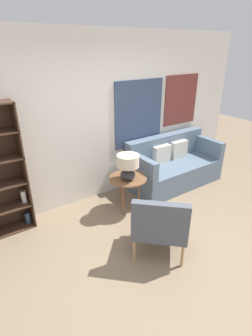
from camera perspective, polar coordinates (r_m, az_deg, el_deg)
name	(u,v)px	position (r m, az deg, el deg)	size (l,w,h in m)	color
ground_plane	(175,264)	(3.50, 10.69, -19.76)	(14.00, 14.00, 0.00)	#847056
wall_back	(95,121)	(4.30, -6.78, 10.19)	(6.40, 0.08, 2.70)	silver
armchair	(160,224)	(3.27, 7.39, -11.96)	(0.89, 0.89, 0.86)	tan
couch	(173,166)	(5.12, 10.15, 0.44)	(1.79, 0.81, 0.91)	slate
side_table	(128,181)	(4.12, 0.43, -2.76)	(0.59, 0.59, 0.58)	brown
table_lamp	(128,165)	(3.93, 0.42, 0.66)	(0.34, 0.34, 0.40)	#2D2D33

